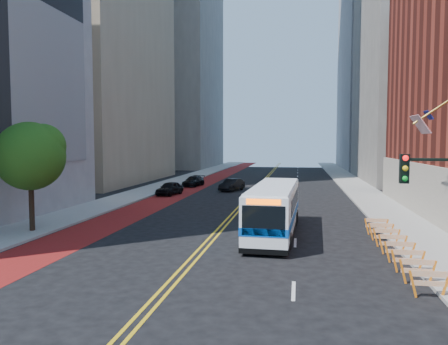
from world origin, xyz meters
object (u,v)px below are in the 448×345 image
transit_bus (274,209)px  car_c (193,181)px  street_tree (31,153)px  car_b (232,185)px  traffic_signal (440,201)px  car_a (170,188)px

transit_bus → car_c: size_ratio=2.53×
street_tree → car_b: (8.63, 25.06, -4.22)m
traffic_signal → car_b: (-12.02, 34.61, -3.03)m
car_a → car_c: 9.37m
transit_bus → car_a: transit_bus is taller
transit_bus → car_c: transit_bus is taller
street_tree → traffic_signal: street_tree is taller
street_tree → car_a: 20.64m
street_tree → traffic_signal: bearing=-24.8°
street_tree → transit_bus: street_tree is taller
traffic_signal → car_b: 36.76m
car_c → traffic_signal: bearing=-58.1°
transit_bus → car_a: bearing=126.1°
traffic_signal → car_a: 34.73m
traffic_signal → car_c: (-17.63, 38.94, -3.08)m
car_b → street_tree: bearing=-91.6°
car_a → car_c: size_ratio=0.95×
transit_bus → traffic_signal: bearing=-60.6°
car_a → traffic_signal: bearing=-49.4°
street_tree → car_b: bearing=71.0°
street_tree → transit_bus: (14.77, 1.97, -3.33)m
street_tree → traffic_signal: (20.66, -9.55, -1.19)m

